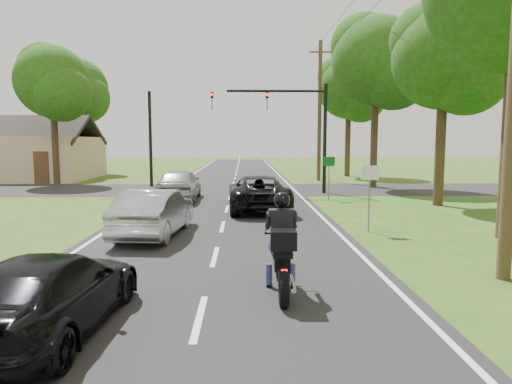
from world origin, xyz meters
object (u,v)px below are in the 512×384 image
dark_car_behind (48,293)px  traffic_signal (291,118)px  utility_pole_far (320,110)px  sign_green (329,168)px  motorcycle_rider (282,254)px  silver_suv (180,184)px  silver_sedan (154,212)px  dark_suv (258,192)px  sign_white (370,182)px

dark_car_behind → traffic_signal: (5.54, 18.52, 3.51)m
utility_pole_far → sign_green: utility_pole_far is taller
motorcycle_rider → silver_suv: 14.42m
motorcycle_rider → dark_car_behind: (-3.65, -1.72, -0.15)m
utility_pole_far → silver_sedan: bearing=-112.9°
dark_suv → traffic_signal: (2.01, 6.18, 3.40)m
motorcycle_rider → silver_sedan: size_ratio=0.53×
silver_sedan → dark_car_behind: silver_sedan is taller
silver_sedan → dark_car_behind: bearing=93.7°
sign_green → sign_white: bearing=-91.4°
silver_suv → dark_car_behind: 15.61m
dark_suv → silver_sedan: size_ratio=1.21×
silver_suv → sign_white: 10.83m
motorcycle_rider → silver_sedan: (-3.46, 5.42, -0.05)m
dark_car_behind → silver_sedan: bearing=-88.2°
sign_green → motorcycle_rider: bearing=-104.0°
dark_car_behind → traffic_signal: traffic_signal is taller
silver_suv → traffic_signal: size_ratio=0.72×
motorcycle_rider → dark_suv: motorcycle_rider is taller
motorcycle_rider → traffic_signal: bearing=85.3°
silver_sedan → sign_white: size_ratio=2.05×
sign_green → dark_suv: bearing=-138.5°
silver_sedan → traffic_signal: traffic_signal is taller
silver_sedan → motorcycle_rider: bearing=127.7°
dark_car_behind → sign_green: size_ratio=1.99×
motorcycle_rider → utility_pole_far: utility_pole_far is taller
sign_white → motorcycle_rider: bearing=-119.3°
motorcycle_rider → silver_sedan: motorcycle_rider is taller
dark_suv → utility_pole_far: utility_pole_far is taller
silver_sedan → sign_white: sign_white is taller
dark_car_behind → utility_pole_far: size_ratio=0.42×
dark_suv → sign_green: 4.84m
motorcycle_rider → traffic_signal: 17.24m
dark_car_behind → sign_white: sign_white is taller
sign_white → sign_green: bearing=88.6°
dark_suv → silver_suv: bearing=-43.1°
dark_suv → utility_pole_far: (4.87, 14.18, 4.34)m
dark_suv → sign_white: 5.96m
motorcycle_rider → dark_car_behind: bearing=-153.2°
dark_car_behind → traffic_signal: size_ratio=0.66×
motorcycle_rider → silver_suv: (-3.88, 13.89, 0.02)m
motorcycle_rider → dark_car_behind: 4.04m
traffic_signal → sign_white: size_ratio=3.00×
utility_pole_far → dark_suv: bearing=-109.0°
dark_suv → silver_suv: size_ratio=1.15×
traffic_signal → silver_suv: bearing=-153.2°
motorcycle_rider → sign_green: sign_green is taller
motorcycle_rider → traffic_signal: (1.89, 16.80, 3.36)m
silver_sedan → utility_pole_far: 21.49m
motorcycle_rider → sign_white: size_ratio=1.08×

